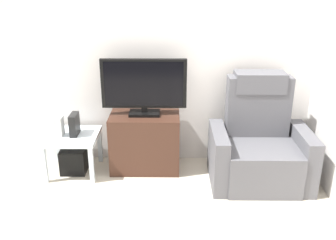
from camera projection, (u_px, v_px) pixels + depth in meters
name	position (u px, v px, depth m)	size (l,w,h in m)	color
ground_plane	(134.00, 213.00, 3.37)	(6.40, 6.40, 0.00)	beige
wall_back	(140.00, 45.00, 3.96)	(6.40, 0.06, 2.60)	silver
tv_stand	(145.00, 142.00, 4.05)	(0.73, 0.44, 0.62)	#3D2319
television	(144.00, 86.00, 3.85)	(0.87, 0.20, 0.59)	black
recliner_armchair	(259.00, 146.00, 3.82)	(0.98, 0.78, 1.08)	#515156
side_table	(72.00, 140.00, 3.97)	(0.54, 0.54, 0.43)	silver
subwoofer_box	(74.00, 160.00, 4.05)	(0.26, 0.26, 0.26)	black
book_upright	(61.00, 126.00, 3.89)	(0.04, 0.12, 0.20)	white
game_console	(74.00, 124.00, 3.91)	(0.07, 0.20, 0.23)	black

